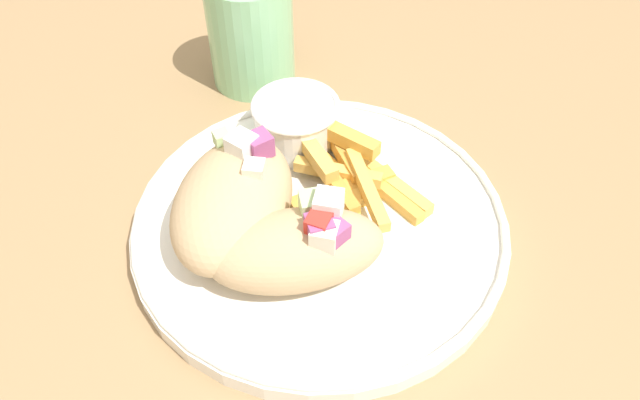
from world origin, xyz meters
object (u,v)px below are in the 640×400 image
object	(u,v)px
fries_pile	(348,175)
plate	(320,222)
pita_sandwich_near	(297,248)
water_glass	(251,36)
sauce_ramekin	(296,121)
pita_sandwich_far	(233,201)

from	to	relation	value
fries_pile	plate	bearing A→B (deg)	-153.29
plate	pita_sandwich_near	xyz separation A→B (m)	(-0.04, -0.03, 0.03)
pita_sandwich_near	fries_pile	bearing A→B (deg)	55.24
plate	water_glass	world-z (taller)	water_glass
plate	sauce_ramekin	bearing A→B (deg)	71.84
plate	water_glass	bearing A→B (deg)	77.04
pita_sandwich_near	plate	bearing A→B (deg)	61.99
plate	sauce_ramekin	world-z (taller)	sauce_ramekin
pita_sandwich_far	pita_sandwich_near	bearing A→B (deg)	-119.37
pita_sandwich_far	sauce_ramekin	xyz separation A→B (m)	(0.08, 0.06, -0.01)
water_glass	pita_sandwich_far	bearing A→B (deg)	-120.26
plate	sauce_ramekin	xyz separation A→B (m)	(0.03, 0.08, 0.03)
sauce_ramekin	pita_sandwich_far	bearing A→B (deg)	-144.81
pita_sandwich_near	water_glass	xyz separation A→B (m)	(0.08, 0.23, 0.01)
plate	sauce_ramekin	size ratio (longest dim) A/B	3.87
plate	fries_pile	world-z (taller)	fries_pile
water_glass	plate	bearing A→B (deg)	-102.96
fries_pile	sauce_ramekin	size ratio (longest dim) A/B	1.78
pita_sandwich_near	fries_pile	distance (m)	0.09
pita_sandwich_near	sauce_ramekin	distance (m)	0.13
plate	water_glass	size ratio (longest dim) A/B	2.72
sauce_ramekin	water_glass	xyz separation A→B (m)	(0.02, 0.11, 0.01)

